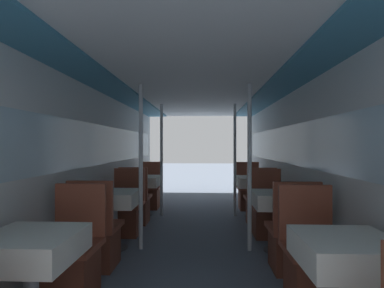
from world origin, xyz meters
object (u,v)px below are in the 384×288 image
chair_right_far_0 (313,267)px  dining_table_right_2 (254,183)px  dining_table_left_0 (31,252)px  chair_right_near_2 (260,207)px  support_pole_left_1 (141,167)px  dining_table_right_1 (278,202)px  support_pole_right_2 (235,160)px  chair_right_near_1 (292,244)px  dining_table_right_0 (347,256)px  chair_left_far_0 (71,263)px  dining_table_left_1 (114,201)px  support_pole_left_2 (161,160)px  dining_table_left_2 (143,183)px  support_pole_right_1 (250,167)px  chair_left_far_2 (149,194)px  chair_left_near_1 (97,241)px  chair_right_far_2 (249,195)px  chair_left_near_2 (136,206)px  chair_left_far_1 (126,215)px  chair_right_far_1 (267,216)px

chair_right_far_0 → dining_table_right_2: bearing=-90.0°
dining_table_left_0 → chair_right_near_2: bearing=55.7°
support_pole_left_1 → dining_table_right_1: 1.77m
dining_table_right_2 → chair_right_near_2: chair_right_near_2 is taller
support_pole_right_2 → chair_right_near_1: bearing=-81.8°
dining_table_right_0 → chair_right_far_0: 0.68m
chair_left_far_0 → dining_table_left_1: 1.25m
support_pole_left_2 → dining_table_right_1: (1.71, -1.81, -0.43)m
chair_right_far_0 → dining_table_left_2: bearing=-55.7°
dining_table_left_2 → dining_table_right_1: (2.06, -1.81, 0.00)m
dining_table_left_2 → support_pole_right_1: 2.53m
dining_table_left_0 → chair_left_far_2: 4.24m
support_pole_left_1 → dining_table_left_1: bearing=180.0°
dining_table_left_1 → dining_table_right_0: bearing=-41.3°
dining_table_right_2 → support_pole_right_2: bearing=180.0°
dining_table_left_2 → chair_right_near_2: bearing=-16.3°
chair_left_near_1 → chair_right_far_2: size_ratio=1.00×
dining_table_left_1 → chair_left_near_2: size_ratio=0.76×
dining_table_right_2 → chair_right_far_2: 0.68m
dining_table_left_2 → support_pole_right_1: support_pole_right_1 is taller
dining_table_right_2 → dining_table_left_0: bearing=-119.6°
dining_table_left_1 → chair_left_far_1: (0.00, 0.60, -0.32)m
dining_table_left_2 → dining_table_left_1: bearing=-90.0°
chair_left_near_1 → dining_table_left_2: size_ratio=1.31×
chair_left_far_1 → chair_right_far_2: bearing=-138.7°
chair_right_far_1 → chair_right_far_2: same height
chair_left_far_1 → support_pole_left_1: (0.35, -0.60, 0.75)m
dining_table_left_1 → chair_right_near_1: bearing=-16.3°
dining_table_left_1 → chair_right_far_1: 2.17m
dining_table_right_0 → chair_right_near_1: 1.25m
chair_left_far_2 → dining_table_right_0: size_ratio=1.31×
chair_right_near_2 → dining_table_left_2: bearing=163.7°
dining_table_left_0 → support_pole_left_1: (0.35, 1.81, 0.43)m
chair_left_far_1 → support_pole_right_2: size_ratio=0.46×
chair_right_far_0 → support_pole_right_2: size_ratio=0.46×
chair_left_far_2 → chair_right_near_2: same height
chair_left_far_1 → dining_table_right_1: bearing=163.7°
chair_left_near_2 → support_pole_right_1: bearing=-35.2°
support_pole_left_2 → dining_table_left_2: bearing=-180.0°
chair_left_far_0 → chair_right_near_1: same height
chair_left_far_1 → dining_table_left_2: 1.25m
chair_left_near_1 → chair_right_far_2: bearing=55.7°
chair_left_near_1 → chair_right_near_1: same height
dining_table_left_1 → chair_left_far_2: size_ratio=0.76×
chair_left_far_2 → support_pole_left_1: bearing=98.2°
chair_left_near_2 → chair_right_near_2: size_ratio=1.00×
dining_table_left_2 → support_pole_right_1: bearing=-46.6°
dining_table_left_1 → support_pole_left_2: 1.89m
dining_table_left_1 → chair_right_far_1: bearing=16.3°
chair_left_far_2 → chair_right_far_0: same height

